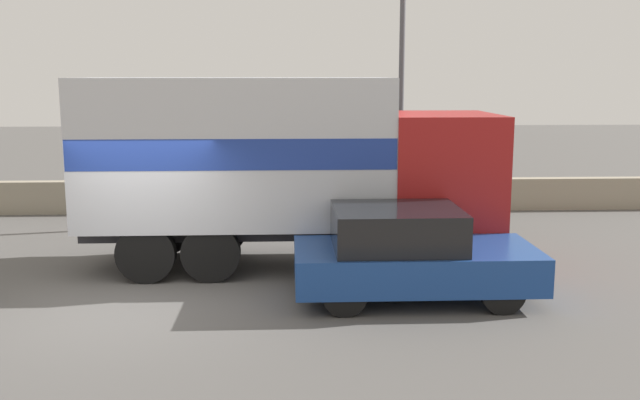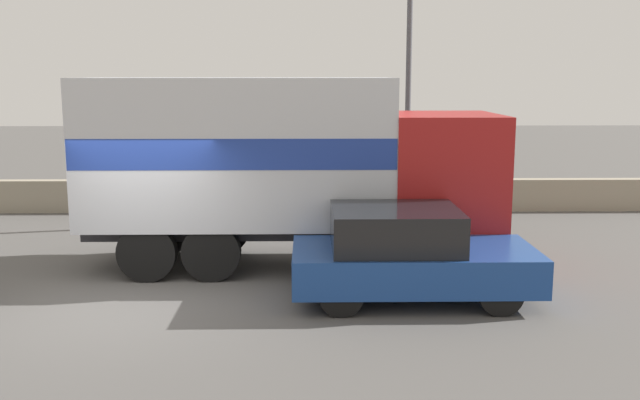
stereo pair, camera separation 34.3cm
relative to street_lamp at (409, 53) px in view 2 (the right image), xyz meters
The scene contains 6 objects.
ground_plane 9.93m from the street_lamp, 126.34° to the right, with size 80.00×80.00×0.00m, color #514F4C.
stone_wall_backdrop 6.53m from the street_lamp, behind, with size 60.00×0.35×0.85m.
street_lamp is the anchor object (origin of this frame).
box_truck 6.08m from the street_lamp, 121.89° to the right, with size 7.59×2.40×3.52m.
car_hatchback 7.78m from the street_lamp, 97.63° to the right, with size 3.87×1.85×1.49m.
pedestrian 3.86m from the street_lamp, 41.49° to the right, with size 0.39×0.39×1.77m.
Camera 2 is at (2.83, -10.70, 3.57)m, focal length 40.00 mm.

